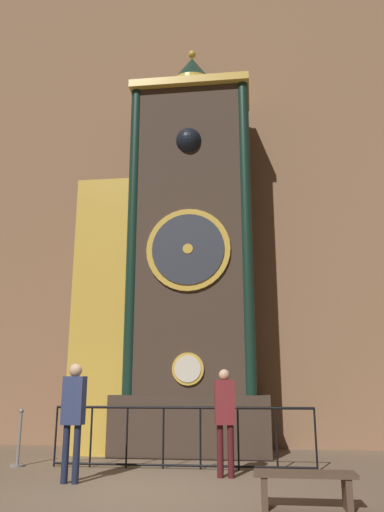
# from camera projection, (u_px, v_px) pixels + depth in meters

# --- Properties ---
(ground_plane) EXTENTS (28.00, 28.00, 0.00)m
(ground_plane) POSITION_uv_depth(u_px,v_px,m) (130.00, 494.00, 7.05)
(ground_plane) COLOR #75604C
(cathedral_back_wall) EXTENTS (24.00, 0.32, 13.89)m
(cathedral_back_wall) POSITION_uv_depth(u_px,v_px,m) (181.00, 185.00, 14.03)
(cathedral_back_wall) COLOR #936B4C
(cathedral_back_wall) RESTS_ON ground_plane
(clock_tower) EXTENTS (4.51, 1.77, 10.28)m
(clock_tower) POSITION_uv_depth(u_px,v_px,m) (175.00, 265.00, 12.11)
(clock_tower) COLOR #423328
(clock_tower) RESTS_ON ground_plane
(railing_fence) EXTENTS (4.91, 0.05, 1.10)m
(railing_fence) POSITION_uv_depth(u_px,v_px,m) (182.00, 434.00, 9.27)
(railing_fence) COLOR black
(railing_fence) RESTS_ON ground_plane
(visitor_near) EXTENTS (0.35, 0.23, 1.84)m
(visitor_near) POSITION_uv_depth(u_px,v_px,m) (73.00, 409.00, 8.06)
(visitor_near) COLOR #1B213A
(visitor_near) RESTS_ON ground_plane
(visitor_far) EXTENTS (0.37, 0.27, 1.76)m
(visitor_far) POSITION_uv_depth(u_px,v_px,m) (225.00, 412.00, 8.52)
(visitor_far) COLOR #461518
(visitor_far) RESTS_ON ground_plane
(stanchion_post) EXTENTS (0.28, 0.28, 1.05)m
(stanchion_post) POSITION_uv_depth(u_px,v_px,m) (19.00, 447.00, 9.50)
(stanchion_post) COLOR gray
(stanchion_post) RESTS_ON ground_plane
(visitor_bench) EXTENTS (1.27, 0.40, 0.44)m
(visitor_bench) POSITION_uv_depth(u_px,v_px,m) (305.00, 483.00, 6.26)
(visitor_bench) COLOR brown
(visitor_bench) RESTS_ON ground_plane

